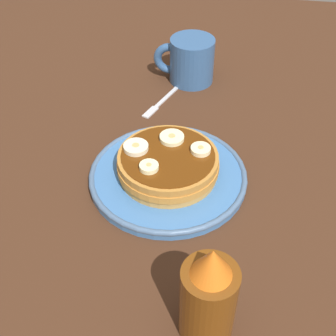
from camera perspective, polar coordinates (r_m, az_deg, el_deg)
ground_plane at (r=68.75cm, az=0.00°, el=-2.35°), size 140.00×140.00×3.00cm
plate at (r=67.14cm, az=0.00°, el=-0.95°), size 22.98×22.98×1.51cm
pancake_stack at (r=65.61cm, az=-0.08°, el=0.42°), size 15.03×15.14×3.52cm
banana_slice_0 at (r=65.46cm, az=-3.99°, el=2.54°), size 3.55×3.55×0.93cm
banana_slice_1 at (r=62.23cm, az=-2.36°, el=0.11°), size 2.63×2.63×0.94cm
banana_slice_2 at (r=67.03cm, az=0.40°, el=3.73°), size 3.58×3.58×0.88cm
banana_slice_3 at (r=65.09cm, az=4.05°, el=2.26°), size 2.85×2.85×0.93cm
coffee_mug at (r=87.65cm, az=2.84°, el=13.21°), size 11.44×8.18×8.31cm
fork at (r=83.31cm, az=-0.74°, el=8.31°), size 5.74×12.43×0.50cm
syrup_bottle at (r=48.31cm, az=5.01°, el=-15.61°), size 5.87×5.87×13.54cm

